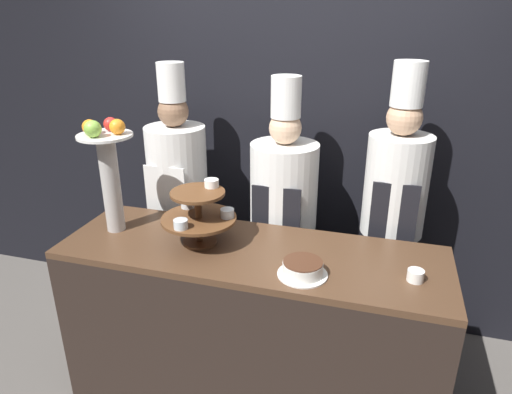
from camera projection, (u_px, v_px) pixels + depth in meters
The scene contains 9 objects.
wall_back at pixel (292, 123), 3.00m from camera, with size 10.00×0.06×2.80m.
buffet_counter at pixel (251, 326), 2.50m from camera, with size 1.97×0.64×0.96m.
tiered_stand at pixel (199, 213), 2.32m from camera, with size 0.39×0.39×0.33m.
fruit_pedestal at pixel (108, 165), 2.39m from camera, with size 0.28×0.28×0.63m.
cake_round at pixel (303, 269), 2.08m from camera, with size 0.23×0.23×0.07m.
cup_white at pixel (416, 276), 2.04m from camera, with size 0.07×0.07×0.05m.
chef_left at pixel (179, 192), 2.99m from camera, with size 0.38×0.38×1.80m.
chef_center_left at pixel (283, 210), 2.82m from camera, with size 0.41×0.41×1.75m.
chef_center_right at pixel (393, 210), 2.63m from camera, with size 0.35×0.35×1.85m.
Camera 1 is at (0.60, -1.64, 2.08)m, focal length 32.00 mm.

